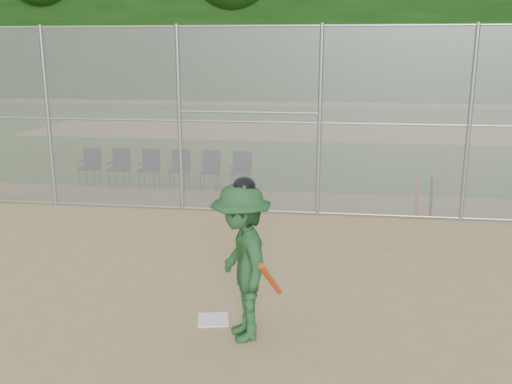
# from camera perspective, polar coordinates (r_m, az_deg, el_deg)

# --- Properties ---
(ground) EXTENTS (100.00, 100.00, 0.00)m
(ground) POSITION_cam_1_polar(r_m,az_deg,el_deg) (7.87, -2.51, -12.25)
(ground) COLOR tan
(ground) RESTS_ON ground
(grass_strip) EXTENTS (100.00, 100.00, 0.00)m
(grass_strip) POSITION_cam_1_polar(r_m,az_deg,el_deg) (25.21, 4.77, 6.08)
(grass_strip) COLOR #37681F
(grass_strip) RESTS_ON ground
(dirt_patch_far) EXTENTS (24.00, 24.00, 0.00)m
(dirt_patch_far) POSITION_cam_1_polar(r_m,az_deg,el_deg) (25.21, 4.77, 6.09)
(dirt_patch_far) COLOR tan
(dirt_patch_far) RESTS_ON ground
(backstop_fence) EXTENTS (16.09, 0.09, 4.00)m
(backstop_fence) POSITION_cam_1_polar(r_m,az_deg,el_deg) (12.09, 1.61, 7.33)
(backstop_fence) COLOR gray
(backstop_fence) RESTS_ON ground
(treeline) EXTENTS (81.00, 60.00, 11.00)m
(treeline) POSITION_cam_1_polar(r_m,az_deg,el_deg) (27.04, 5.26, 18.28)
(treeline) COLOR black
(treeline) RESTS_ON ground
(home_plate) EXTENTS (0.48, 0.48, 0.02)m
(home_plate) POSITION_cam_1_polar(r_m,az_deg,el_deg) (7.75, -4.30, -12.61)
(home_plate) COLOR white
(home_plate) RESTS_ON ground
(batter_at_plate) EXTENTS (1.15, 1.46, 2.05)m
(batter_at_plate) POSITION_cam_1_polar(r_m,az_deg,el_deg) (6.94, -1.47, -7.01)
(batter_at_plate) COLOR #1F4E26
(batter_at_plate) RESTS_ON ground
(spare_bats) EXTENTS (0.36, 0.22, 0.85)m
(spare_bats) POSITION_cam_1_polar(r_m,az_deg,el_deg) (12.69, 16.45, -0.49)
(spare_bats) COLOR #D84C14
(spare_bats) RESTS_ON ground
(chair_0) EXTENTS (0.54, 0.52, 0.96)m
(chair_0) POSITION_cam_1_polar(r_m,az_deg,el_deg) (15.64, -16.31, 2.41)
(chair_0) COLOR #0F1038
(chair_0) RESTS_ON ground
(chair_1) EXTENTS (0.54, 0.52, 0.96)m
(chair_1) POSITION_cam_1_polar(r_m,az_deg,el_deg) (15.33, -13.55, 2.36)
(chair_1) COLOR #0F1038
(chair_1) RESTS_ON ground
(chair_2) EXTENTS (0.54, 0.52, 0.96)m
(chair_2) POSITION_cam_1_polar(r_m,az_deg,el_deg) (15.06, -10.67, 2.30)
(chair_2) COLOR #0F1038
(chair_2) RESTS_ON ground
(chair_3) EXTENTS (0.54, 0.52, 0.96)m
(chair_3) POSITION_cam_1_polar(r_m,az_deg,el_deg) (14.82, -7.70, 2.24)
(chair_3) COLOR #0F1038
(chair_3) RESTS_ON ground
(chair_4) EXTENTS (0.54, 0.52, 0.96)m
(chair_4) POSITION_cam_1_polar(r_m,az_deg,el_deg) (14.63, -4.64, 2.16)
(chair_4) COLOR #0F1038
(chair_4) RESTS_ON ground
(chair_5) EXTENTS (0.54, 0.52, 0.96)m
(chair_5) POSITION_cam_1_polar(r_m,az_deg,el_deg) (14.48, -1.51, 2.08)
(chair_5) COLOR #0F1038
(chair_5) RESTS_ON ground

